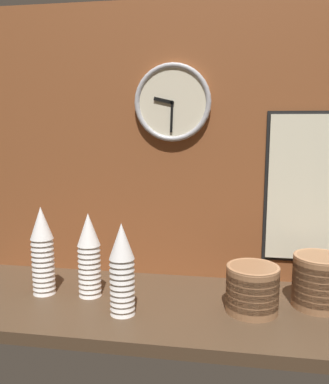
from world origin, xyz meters
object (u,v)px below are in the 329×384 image
at_px(cup_stack_center, 122,269).
at_px(bowl_stack_right, 252,288).
at_px(bowl_stack_far_right, 319,280).
at_px(menu_board, 314,189).
at_px(cup_stack_center_left, 89,255).
at_px(cup_stack_left, 43,250).
at_px(wall_clock, 172,103).

xyz_separation_m(cup_stack_center, bowl_stack_right, (0.41, 0.09, -0.07)).
bearing_deg(bowl_stack_far_right, menu_board, 87.87).
xyz_separation_m(cup_stack_center_left, bowl_stack_far_right, (0.78, 0.04, -0.06)).
bearing_deg(menu_board, cup_stack_center_left, -163.28).
bearing_deg(bowl_stack_right, cup_stack_center_left, 176.55).
bearing_deg(cup_stack_center, cup_stack_left, 160.11).
height_order(cup_stack_center, menu_board, menu_board).
bearing_deg(bowl_stack_far_right, cup_stack_center_left, -177.04).
distance_m(cup_stack_center, wall_clock, 0.64).
bearing_deg(bowl_stack_right, cup_stack_left, 177.64).
relative_size(cup_stack_center, bowl_stack_far_right, 1.70).
height_order(cup_stack_center_left, bowl_stack_far_right, cup_stack_center_left).
height_order(bowl_stack_far_right, wall_clock, wall_clock).
bearing_deg(wall_clock, cup_stack_left, -151.76).
relative_size(cup_stack_center, wall_clock, 1.03).
xyz_separation_m(bowl_stack_right, menu_board, (0.22, 0.27, 0.29)).
xyz_separation_m(cup_stack_center_left, bowl_stack_right, (0.56, -0.03, -0.07)).
xyz_separation_m(cup_stack_left, menu_board, (0.95, 0.24, 0.21)).
relative_size(cup_stack_center_left, wall_clock, 1.03).
bearing_deg(menu_board, bowl_stack_right, -129.89).
bearing_deg(cup_stack_left, cup_stack_center, -19.89).
distance_m(cup_stack_center_left, menu_board, 0.85).
xyz_separation_m(bowl_stack_far_right, wall_clock, (-0.52, 0.19, 0.59)).
bearing_deg(menu_board, bowl_stack_far_right, -92.13).
relative_size(bowl_stack_far_right, wall_clock, 0.61).
distance_m(cup_stack_center, cup_stack_left, 0.34).
bearing_deg(bowl_stack_far_right, wall_clock, 160.17).
distance_m(bowl_stack_right, menu_board, 0.45).
distance_m(cup_stack_center, bowl_stack_right, 0.42).
bearing_deg(bowl_stack_far_right, cup_stack_left, -177.35).
distance_m(cup_stack_center_left, wall_clock, 0.63).
distance_m(bowl_stack_right, bowl_stack_far_right, 0.23).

